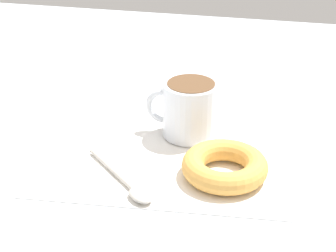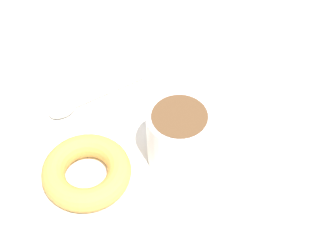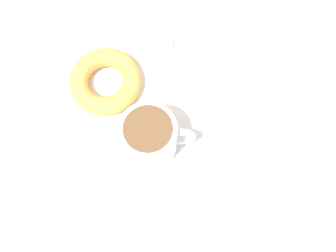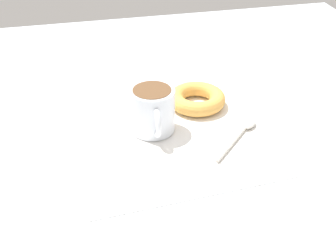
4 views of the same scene
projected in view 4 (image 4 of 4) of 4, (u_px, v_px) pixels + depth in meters
The scene contains 5 objects.
ground_plane at pixel (179, 144), 79.61cm from camera, with size 120.00×120.00×2.00cm, color #B2BCC6.
napkin at pixel (168, 137), 79.57cm from camera, with size 32.24×32.24×0.30cm, color white.
coffee_cup at pixel (153, 110), 78.96cm from camera, with size 7.69×10.72×7.75cm.
donut at pixel (197, 99), 87.34cm from camera, with size 10.66×10.66×2.82cm, color gold.
spoon at pixel (243, 130), 80.39cm from camera, with size 10.90×11.31×0.90cm.
Camera 4 is at (-16.41, -62.95, 45.03)cm, focal length 50.00 mm.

